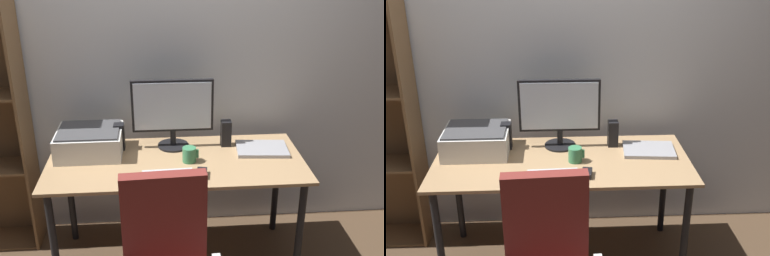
# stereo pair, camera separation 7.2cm
# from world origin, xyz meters

# --- Properties ---
(back_wall) EXTENTS (6.40, 0.10, 2.60)m
(back_wall) POSITION_xyz_m (0.00, 0.51, 1.30)
(back_wall) COLOR silver
(back_wall) RESTS_ON ground
(desk) EXTENTS (1.56, 0.68, 0.74)m
(desk) POSITION_xyz_m (0.00, 0.00, 0.65)
(desk) COLOR tan
(desk) RESTS_ON ground
(monitor) EXTENTS (0.51, 0.20, 0.45)m
(monitor) POSITION_xyz_m (-0.01, 0.20, 0.99)
(monitor) COLOR black
(monitor) RESTS_ON desk
(keyboard) EXTENTS (0.29, 0.12, 0.02)m
(keyboard) POSITION_xyz_m (-0.06, -0.20, 0.75)
(keyboard) COLOR #B7BABC
(keyboard) RESTS_ON desk
(mouse) EXTENTS (0.07, 0.10, 0.03)m
(mouse) POSITION_xyz_m (0.14, -0.21, 0.76)
(mouse) COLOR black
(mouse) RESTS_ON desk
(coffee_mug) EXTENTS (0.10, 0.08, 0.09)m
(coffee_mug) POSITION_xyz_m (0.08, -0.02, 0.79)
(coffee_mug) COLOR #387F51
(coffee_mug) RESTS_ON desk
(laptop) EXTENTS (0.34, 0.26, 0.02)m
(laptop) POSITION_xyz_m (0.55, 0.09, 0.75)
(laptop) COLOR #99999E
(laptop) RESTS_ON desk
(speaker_left) EXTENTS (0.06, 0.07, 0.17)m
(speaker_left) POSITION_xyz_m (-0.35, 0.19, 0.82)
(speaker_left) COLOR black
(speaker_left) RESTS_ON desk
(speaker_right) EXTENTS (0.06, 0.07, 0.17)m
(speaker_right) POSITION_xyz_m (0.33, 0.19, 0.82)
(speaker_right) COLOR black
(speaker_right) RESTS_ON desk
(printer) EXTENTS (0.40, 0.34, 0.16)m
(printer) POSITION_xyz_m (-0.53, 0.14, 0.82)
(printer) COLOR silver
(printer) RESTS_ON desk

